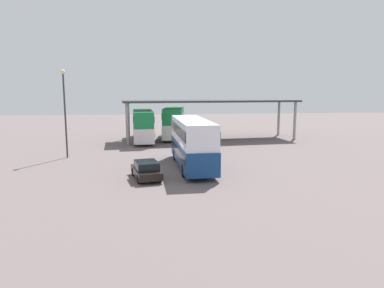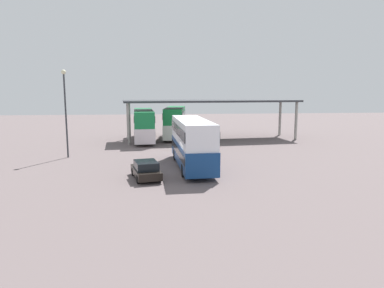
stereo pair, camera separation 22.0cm
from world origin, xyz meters
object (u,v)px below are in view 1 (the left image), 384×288
double_decker_near_canopy (143,124)px  double_decker_main (192,141)px  parked_hatchback (146,170)px  lamppost_tall (65,104)px  double_decker_mid_row (174,121)px

double_decker_near_canopy → double_decker_main: bearing=-167.4°
parked_hatchback → lamppost_tall: size_ratio=0.49×
double_decker_main → parked_hatchback: size_ratio=2.65×
double_decker_mid_row → lamppost_tall: 17.29m
double_decker_mid_row → parked_hatchback: bearing=178.3°
parked_hatchback → lamppost_tall: 12.93m
parked_hatchback → double_decker_mid_row: double_decker_mid_row is taller
double_decker_near_canopy → parked_hatchback: bearing=179.1°
double_decker_near_canopy → double_decker_mid_row: bearing=-66.2°
parked_hatchback → double_decker_near_canopy: 19.99m
parked_hatchback → double_decker_mid_row: (3.41, 22.03, 1.63)m
double_decker_main → double_decker_near_canopy: size_ratio=0.97×
double_decker_main → lamppost_tall: size_ratio=1.29×
double_decker_near_canopy → lamppost_tall: (-7.05, -10.69, 3.05)m
parked_hatchback → double_decker_main: bearing=-58.3°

